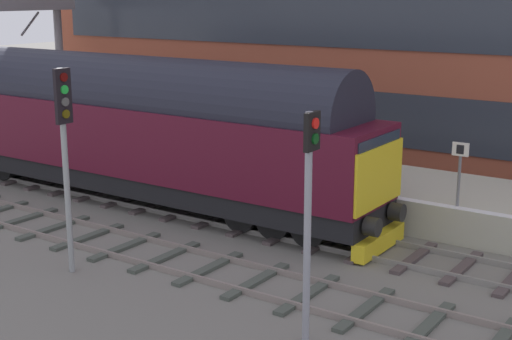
% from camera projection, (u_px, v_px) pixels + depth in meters
% --- Properties ---
extents(ground_plane, '(140.00, 140.00, 0.00)m').
position_uv_depth(ground_plane, '(329.00, 241.00, 19.87)').
color(ground_plane, slate).
rests_on(ground_plane, ground).
extents(track_main, '(2.50, 60.00, 0.15)m').
position_uv_depth(track_main, '(329.00, 240.00, 19.86)').
color(track_main, gray).
rests_on(track_main, ground).
extents(track_adjacent_west, '(2.50, 60.00, 0.15)m').
position_uv_depth(track_adjacent_west, '(256.00, 280.00, 17.05)').
color(track_adjacent_west, gray).
rests_on(track_adjacent_west, ground).
extents(station_platform, '(4.00, 44.00, 1.01)m').
position_uv_depth(station_platform, '(386.00, 194.00, 22.64)').
color(station_platform, '#AFAE9B').
rests_on(station_platform, ground).
extents(diesel_locomotive, '(2.74, 18.43, 4.68)m').
position_uv_depth(diesel_locomotive, '(121.00, 123.00, 23.46)').
color(diesel_locomotive, black).
rests_on(diesel_locomotive, ground).
extents(signal_post_mid, '(0.44, 0.22, 4.50)m').
position_uv_depth(signal_post_mid, '(309.00, 203.00, 13.49)').
color(signal_post_mid, gray).
rests_on(signal_post_mid, ground).
extents(signal_post_far, '(0.44, 0.22, 4.90)m').
position_uv_depth(signal_post_far, '(65.00, 142.00, 16.98)').
color(signal_post_far, gray).
rests_on(signal_post_far, ground).
extents(platform_number_sign, '(0.10, 0.44, 1.73)m').
position_uv_depth(platform_number_sign, '(460.00, 164.00, 19.32)').
color(platform_number_sign, slate).
rests_on(platform_number_sign, station_platform).
extents(waiting_passenger, '(0.46, 0.46, 1.64)m').
position_uv_depth(waiting_passenger, '(317.00, 136.00, 23.96)').
color(waiting_passenger, '#253636').
rests_on(waiting_passenger, station_platform).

